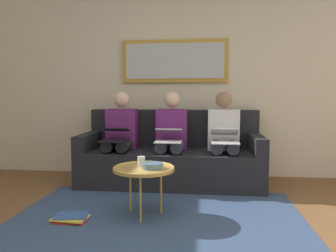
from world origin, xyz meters
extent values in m
cube|color=beige|center=(0.00, -2.60, 1.30)|extent=(6.00, 0.12, 2.60)
cube|color=#33476B|center=(0.00, -0.85, 0.00)|extent=(2.60, 1.80, 0.01)
cube|color=black|center=(0.00, -2.05, 0.21)|extent=(2.20, 0.90, 0.42)
cube|color=black|center=(0.00, -2.40, 0.66)|extent=(2.20, 0.20, 0.48)
cube|color=black|center=(-1.03, -2.05, 0.52)|extent=(0.14, 0.90, 0.20)
cube|color=black|center=(1.03, -2.05, 0.52)|extent=(0.14, 0.90, 0.20)
cube|color=#B7892D|center=(0.00, -2.51, 1.55)|extent=(1.42, 0.04, 0.57)
cube|color=#B2B7BC|center=(0.00, -2.48, 1.55)|extent=(1.32, 0.01, 0.47)
cylinder|color=tan|center=(0.13, -0.90, 0.43)|extent=(0.56, 0.56, 0.03)
torus|color=tan|center=(0.13, -0.90, 0.45)|extent=(0.56, 0.56, 0.02)
cylinder|color=#B28E42|center=(0.13, -0.73, 0.21)|extent=(0.02, 0.02, 0.42)
cylinder|color=#B28E42|center=(-0.01, -0.98, 0.21)|extent=(0.02, 0.02, 0.42)
cylinder|color=#B28E42|center=(0.28, -0.98, 0.21)|extent=(0.02, 0.02, 0.42)
cylinder|color=silver|center=(0.16, -0.96, 0.49)|extent=(0.07, 0.07, 0.09)
cylinder|color=slate|center=(0.05, -0.87, 0.47)|extent=(0.19, 0.19, 0.05)
cube|color=silver|center=(-0.64, -2.15, 0.67)|extent=(0.38, 0.22, 0.50)
sphere|color=#997051|center=(-0.64, -2.15, 1.04)|extent=(0.20, 0.20, 0.20)
cylinder|color=#384256|center=(-0.73, -1.94, 0.49)|extent=(0.14, 0.42, 0.14)
cylinder|color=#384256|center=(-0.55, -1.94, 0.49)|extent=(0.14, 0.42, 0.14)
cylinder|color=#384256|center=(-0.73, -1.73, 0.21)|extent=(0.11, 0.11, 0.42)
cylinder|color=#384256|center=(-0.55, -1.73, 0.21)|extent=(0.11, 0.11, 0.42)
cube|color=white|center=(-0.64, -1.73, 0.57)|extent=(0.31, 0.23, 0.01)
cube|color=white|center=(-0.64, -1.89, 0.67)|extent=(0.31, 0.21, 0.10)
cube|color=#A5C6EA|center=(-0.64, -1.89, 0.68)|extent=(0.28, 0.18, 0.09)
cube|color=#66236B|center=(0.00, -2.15, 0.67)|extent=(0.38, 0.22, 0.50)
sphere|color=beige|center=(0.00, -2.15, 1.04)|extent=(0.20, 0.20, 0.20)
cylinder|color=#384256|center=(-0.09, -1.94, 0.49)|extent=(0.14, 0.42, 0.14)
cylinder|color=#384256|center=(0.09, -1.94, 0.49)|extent=(0.14, 0.42, 0.14)
cylinder|color=#384256|center=(-0.09, -1.73, 0.21)|extent=(0.11, 0.11, 0.42)
cylinder|color=#384256|center=(0.09, -1.73, 0.21)|extent=(0.11, 0.11, 0.42)
cube|color=silver|center=(0.00, -1.73, 0.57)|extent=(0.30, 0.23, 0.01)
cube|color=silver|center=(0.00, -1.87, 0.69)|extent=(0.30, 0.23, 0.06)
cube|color=#A5C6EA|center=(0.00, -1.87, 0.69)|extent=(0.27, 0.20, 0.05)
cube|color=#66236B|center=(0.64, -2.15, 0.67)|extent=(0.38, 0.22, 0.50)
sphere|color=beige|center=(0.64, -2.15, 1.04)|extent=(0.20, 0.20, 0.20)
cylinder|color=#232328|center=(0.55, -1.94, 0.49)|extent=(0.14, 0.42, 0.14)
cylinder|color=#232328|center=(0.73, -1.94, 0.49)|extent=(0.14, 0.42, 0.14)
cylinder|color=#232328|center=(0.55, -1.73, 0.21)|extent=(0.11, 0.11, 0.42)
cylinder|color=#232328|center=(0.73, -1.73, 0.21)|extent=(0.11, 0.11, 0.42)
cube|color=black|center=(0.64, -1.73, 0.57)|extent=(0.30, 0.23, 0.01)
cube|color=black|center=(0.64, -1.87, 0.68)|extent=(0.30, 0.23, 0.07)
cube|color=#A5C6EA|center=(0.64, -1.87, 0.69)|extent=(0.27, 0.20, 0.05)
cube|color=red|center=(0.74, -0.70, 0.01)|extent=(0.29, 0.21, 0.01)
cube|color=white|center=(0.75, -0.73, 0.02)|extent=(0.30, 0.22, 0.01)
cube|color=yellow|center=(0.75, -0.70, 0.03)|extent=(0.30, 0.22, 0.01)
cube|color=#33569E|center=(0.75, -0.73, 0.04)|extent=(0.31, 0.25, 0.01)
camera|label=1|loc=(-0.41, 2.02, 1.10)|focal=35.78mm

